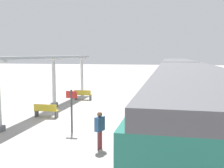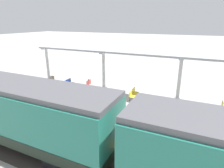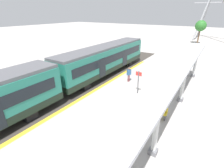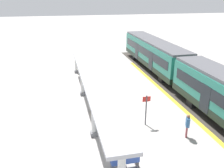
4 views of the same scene
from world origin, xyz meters
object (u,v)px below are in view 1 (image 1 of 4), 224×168
passenger_waiting_near_edge (100,126)px  bench_mid_platform (83,95)px  train_near_carriage (177,78)px  bench_near_end (46,111)px  canopy_pillar_nearest (82,75)px  platform_info_sign (72,107)px  canopy_pillar_second (54,82)px  train_far_carriage (190,114)px

passenger_waiting_near_edge → bench_mid_platform: bearing=-68.6°
train_near_carriage → bench_mid_platform: 8.76m
train_near_carriage → bench_near_end: 12.97m
canopy_pillar_nearest → train_near_carriage: bearing=178.0°
platform_info_sign → passenger_waiting_near_edge: bearing=134.2°
canopy_pillar_second → bench_near_end: (-1.00, 3.47, -1.43)m
passenger_waiting_near_edge → platform_info_sign: bearing=-45.8°
bench_mid_platform → platform_info_sign: (-2.52, 9.47, 0.89)m
bench_mid_platform → platform_info_sign: size_ratio=0.68×
platform_info_sign → train_far_carriage: bearing=153.6°
train_near_carriage → platform_info_sign: train_near_carriage is taller
train_far_carriage → canopy_pillar_second: 12.87m
canopy_pillar_nearest → bench_near_end: (-1.00, 10.21, -1.43)m
train_near_carriage → bench_near_end: (8.27, 9.89, -1.39)m
train_far_carriage → bench_near_end: (8.27, -5.45, -1.39)m
bench_near_end → platform_info_sign: (-2.73, 2.70, 0.89)m
train_far_carriage → canopy_pillar_second: canopy_pillar_second is taller
passenger_waiting_near_edge → canopy_pillar_nearest: bearing=-69.0°
canopy_pillar_second → passenger_waiting_near_edge: (-5.74, 8.23, -0.87)m
train_far_carriage → bench_mid_platform: size_ratio=9.83×
canopy_pillar_second → train_far_carriage: bearing=136.1°
train_near_carriage → train_far_carriage: 15.35m
train_far_carriage → canopy_pillar_nearest: size_ratio=4.00×
canopy_pillar_nearest → canopy_pillar_second: bearing=90.0°
train_near_carriage → train_far_carriage: bearing=90.0°
canopy_pillar_nearest → platform_info_sign: bearing=106.1°
canopy_pillar_second → passenger_waiting_near_edge: 10.07m
platform_info_sign → canopy_pillar_second: bearing=-58.8°
train_near_carriage → canopy_pillar_nearest: canopy_pillar_nearest is taller
bench_near_end → platform_info_sign: 3.94m
bench_mid_platform → train_near_carriage: bearing=-158.8°
canopy_pillar_nearest → bench_mid_platform: 3.92m
train_far_carriage → bench_mid_platform: 14.71m
platform_info_sign → passenger_waiting_near_edge: platform_info_sign is taller
train_far_carriage → canopy_pillar_second: (9.27, -8.93, 0.04)m
bench_near_end → canopy_pillar_nearest: bearing=-84.4°
train_near_carriage → canopy_pillar_nearest: bearing=-2.0°
canopy_pillar_second → bench_mid_platform: (-1.21, -3.30, -1.43)m
train_far_carriage → bench_near_end: train_far_carriage is taller
bench_mid_platform → platform_info_sign: bearing=104.9°
canopy_pillar_second → bench_mid_platform: canopy_pillar_second is taller
train_far_carriage → canopy_pillar_nearest: bearing=-59.4°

